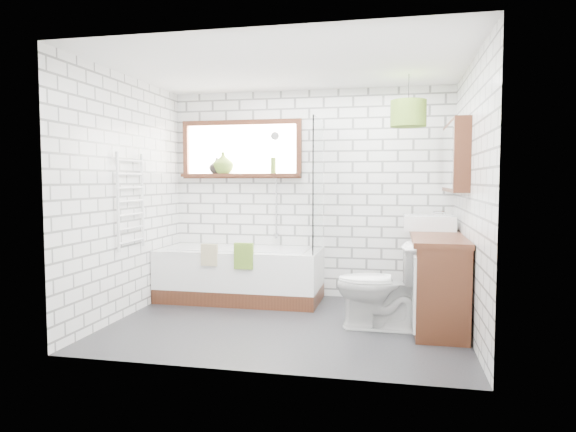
% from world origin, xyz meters
% --- Properties ---
extents(floor, '(3.40, 2.60, 0.01)m').
position_xyz_m(floor, '(0.00, 0.00, -0.01)').
color(floor, black).
rests_on(floor, ground).
extents(ceiling, '(3.40, 2.60, 0.01)m').
position_xyz_m(ceiling, '(0.00, 0.00, 2.50)').
color(ceiling, white).
rests_on(ceiling, ground).
extents(wall_back, '(3.40, 0.01, 2.50)m').
position_xyz_m(wall_back, '(0.00, 1.30, 1.25)').
color(wall_back, white).
rests_on(wall_back, ground).
extents(wall_front, '(3.40, 0.01, 2.50)m').
position_xyz_m(wall_front, '(0.00, -1.30, 1.25)').
color(wall_front, white).
rests_on(wall_front, ground).
extents(wall_left, '(0.01, 2.60, 2.50)m').
position_xyz_m(wall_left, '(-1.70, 0.00, 1.25)').
color(wall_left, white).
rests_on(wall_left, ground).
extents(wall_right, '(0.01, 2.60, 2.50)m').
position_xyz_m(wall_right, '(1.70, 0.00, 1.25)').
color(wall_right, white).
rests_on(wall_right, ground).
extents(window, '(1.52, 0.16, 0.68)m').
position_xyz_m(window, '(-0.85, 1.26, 1.80)').
color(window, '#36190F').
rests_on(window, wall_back).
extents(towel_radiator, '(0.06, 0.52, 1.00)m').
position_xyz_m(towel_radiator, '(-1.66, 0.00, 1.20)').
color(towel_radiator, white).
rests_on(towel_radiator, wall_left).
extents(mirror_cabinet, '(0.16, 1.20, 0.70)m').
position_xyz_m(mirror_cabinet, '(1.62, 0.60, 1.65)').
color(mirror_cabinet, '#36190F').
rests_on(mirror_cabinet, wall_right).
extents(shower_riser, '(0.02, 0.02, 1.30)m').
position_xyz_m(shower_riser, '(-0.40, 1.26, 1.35)').
color(shower_riser, silver).
rests_on(shower_riser, wall_back).
extents(bathtub, '(1.88, 0.83, 0.61)m').
position_xyz_m(bathtub, '(-0.75, 0.88, 0.30)').
color(bathtub, white).
rests_on(bathtub, floor).
extents(shower_screen, '(0.02, 0.72, 1.50)m').
position_xyz_m(shower_screen, '(0.17, 0.88, 1.36)').
color(shower_screen, white).
rests_on(shower_screen, bathtub).
extents(towel_green, '(0.21, 0.06, 0.29)m').
position_xyz_m(towel_green, '(-0.58, 0.47, 0.59)').
color(towel_green, '#5A7E25').
rests_on(towel_green, bathtub).
extents(towel_beige, '(0.19, 0.05, 0.24)m').
position_xyz_m(towel_beige, '(-0.98, 0.47, 0.59)').
color(towel_beige, tan).
rests_on(towel_beige, bathtub).
extents(vanity, '(0.50, 1.54, 0.88)m').
position_xyz_m(vanity, '(1.45, 0.36, 0.44)').
color(vanity, '#36190F').
rests_on(vanity, floor).
extents(basin, '(0.53, 0.47, 0.16)m').
position_xyz_m(basin, '(1.39, 0.85, 0.96)').
color(basin, white).
rests_on(basin, vanity).
extents(tap, '(0.03, 0.03, 0.14)m').
position_xyz_m(tap, '(1.55, 0.85, 1.00)').
color(tap, silver).
rests_on(tap, vanity).
extents(toilet, '(0.48, 0.83, 0.84)m').
position_xyz_m(toilet, '(0.90, 0.02, 0.42)').
color(toilet, white).
rests_on(toilet, floor).
extents(vase_olive, '(0.26, 0.26, 0.27)m').
position_xyz_m(vase_olive, '(-1.07, 1.23, 1.61)').
color(vase_olive, olive).
rests_on(vase_olive, window).
extents(vase_dark, '(0.22, 0.22, 0.20)m').
position_xyz_m(vase_dark, '(-1.16, 1.23, 1.58)').
color(vase_dark, black).
rests_on(vase_dark, window).
extents(bottle, '(0.08, 0.08, 0.19)m').
position_xyz_m(bottle, '(-0.43, 1.23, 1.58)').
color(bottle, olive).
rests_on(bottle, window).
extents(pendant, '(0.36, 0.36, 0.27)m').
position_xyz_m(pendant, '(1.15, 0.58, 2.10)').
color(pendant, '#5A7E25').
rests_on(pendant, ceiling).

